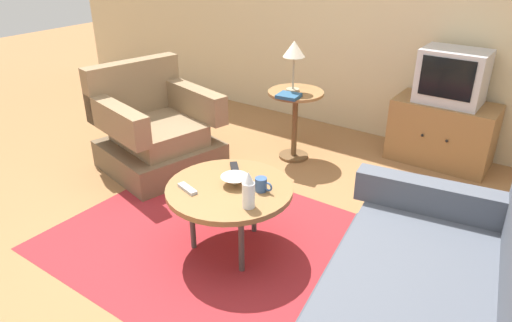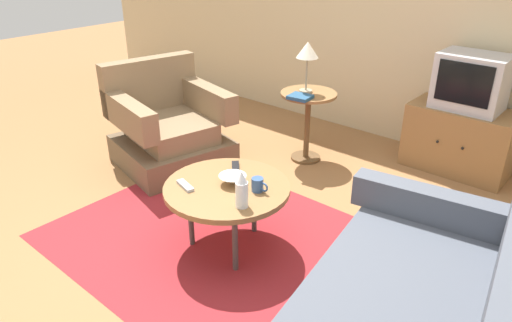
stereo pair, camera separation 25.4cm
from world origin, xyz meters
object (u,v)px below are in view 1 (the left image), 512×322
armchair (155,133)px  tv_remote_silver (187,189)px  table_lamp (294,51)px  mug (262,185)px  vase (249,190)px  side_table (295,111)px  book (289,96)px  coffee_table (229,191)px  tv_stand (442,133)px  bowl (235,181)px  television (452,76)px  tv_remote_dark (235,168)px

armchair → tv_remote_silver: armchair is taller
table_lamp → mug: 1.57m
mug → vase: bearing=-76.8°
side_table → tv_remote_silver: side_table is taller
side_table → book: 0.27m
coffee_table → mug: 0.22m
side_table → tv_remote_silver: (0.21, -1.63, 0.02)m
tv_stand → armchair: bearing=-142.8°
mug → bowl: size_ratio=0.68×
side_table → tv_stand: size_ratio=0.74×
television → bowl: (-0.71, -2.09, -0.30)m
tv_remote_dark → tv_remote_silver: bearing=-53.7°
vase → book: vase is taller
armchair → tv_remote_silver: size_ratio=6.26×
side_table → book: size_ratio=3.14×
side_table → bowl: 1.46m
tv_stand → tv_remote_silver: tv_stand is taller
bowl → tv_remote_silver: bearing=-131.2°
armchair → bowl: bearing=80.2°
tv_stand → coffee_table: bearing=-108.8°
bowl → tv_remote_dark: bowl is taller
coffee_table → television: (0.73, 2.13, 0.37)m
coffee_table → tv_remote_silver: (-0.18, -0.18, 0.04)m
tv_stand → table_lamp: size_ratio=1.97×
tv_stand → mug: bearing=-104.6°
side_table → mug: (0.59, -1.37, 0.05)m
mug → tv_remote_silver: 0.46m
coffee_table → bowl: 0.08m
television → tv_remote_silver: television is taller
coffee_table → television: bearing=71.2°
coffee_table → side_table: bearing=105.2°
television → bowl: television is taller
tv_stand → television: bearing=90.0°
mug → tv_remote_silver: (-0.38, -0.26, -0.03)m
tv_remote_silver → book: size_ratio=0.82×
coffee_table → television: 2.28m
table_lamp → book: 0.38m
coffee_table → book: size_ratio=3.95×
armchair → table_lamp: table_lamp is taller
book → television: bearing=31.6°
vase → tv_remote_silver: size_ratio=1.37×
armchair → vase: (1.54, -0.71, 0.26)m
television → book: (-1.08, -0.87, -0.14)m
bowl → table_lamp: bearing=107.3°
coffee_table → side_table: side_table is taller
tv_stand → book: book is taller
tv_stand → bowl: size_ratio=4.89×
bowl → book: book is taller
vase → tv_remote_dark: (-0.36, 0.33, -0.10)m
side_table → vase: vase is taller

